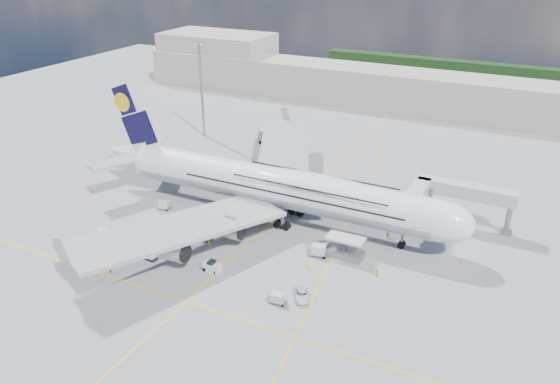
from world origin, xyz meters
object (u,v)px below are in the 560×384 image
at_px(crew_tug, 209,243).
at_px(cone_wing_right_inner, 169,255).
at_px(crew_loader, 377,273).
at_px(service_van, 302,295).
at_px(cone_wing_right_outer, 110,270).
at_px(dolly_nose_near, 318,250).
at_px(crew_nose, 388,234).
at_px(dolly_row_a, 104,234).
at_px(crew_wing, 199,220).
at_px(light_mast, 202,89).
at_px(cone_nose, 461,262).
at_px(dolly_nose_far, 278,298).
at_px(jet_bridge, 446,194).
at_px(dolly_back, 164,205).
at_px(cone_wing_left_inner, 243,189).
at_px(catering_truck_outer, 269,138).
at_px(dolly_row_c, 149,256).
at_px(baggage_tug, 212,267).
at_px(cone_tail, 92,191).
at_px(catering_truck_inner, 238,179).
at_px(airliner, 277,187).
at_px(crew_van, 308,264).
at_px(cone_wing_left_outer, 240,162).
at_px(cargo_loader, 344,249).
at_px(dolly_row_b, 204,238).

bearing_deg(crew_tug, cone_wing_right_inner, -124.44).
relative_size(crew_loader, crew_tug, 1.05).
bearing_deg(service_van, cone_wing_right_outer, 166.32).
distance_m(dolly_nose_near, service_van, 12.76).
bearing_deg(crew_nose, dolly_row_a, -179.25).
bearing_deg(cone_wing_right_outer, crew_wing, 78.76).
bearing_deg(light_mast, cone_wing_right_outer, -69.26).
relative_size(cone_nose, cone_wing_right_outer, 1.02).
bearing_deg(light_mast, crew_tug, -55.55).
xyz_separation_m(dolly_nose_far, dolly_nose_near, (0.22, 15.16, 0.19)).
bearing_deg(jet_bridge, dolly_back, -161.37).
distance_m(service_van, cone_wing_left_inner, 40.62).
bearing_deg(dolly_nose_far, crew_tug, 146.41).
bearing_deg(catering_truck_outer, cone_wing_right_outer, -87.56).
bearing_deg(cone_nose, cone_wing_right_outer, -150.95).
height_order(light_mast, catering_truck_outer, light_mast).
bearing_deg(cone_wing_right_outer, dolly_row_c, 65.29).
bearing_deg(baggage_tug, catering_truck_outer, 110.18).
height_order(cone_wing_right_outer, cone_tail, cone_wing_right_outer).
height_order(catering_truck_inner, crew_loader, catering_truck_inner).
bearing_deg(crew_wing, crew_nose, -61.49).
height_order(jet_bridge, service_van, jet_bridge).
bearing_deg(cone_tail, catering_truck_inner, 33.29).
xyz_separation_m(dolly_nose_far, crew_loader, (11.20, 13.27, -0.12)).
height_order(airliner, crew_van, airliner).
distance_m(dolly_nose_near, cone_wing_left_outer, 45.75).
relative_size(airliner, cargo_loader, 9.28).
bearing_deg(dolly_nose_near, dolly_row_c, -164.34).
height_order(crew_loader, cone_nose, crew_loader).
height_order(airliner, cone_wing_left_outer, airliner).
height_order(crew_wing, cone_tail, crew_wing).
relative_size(light_mast, service_van, 5.73).
xyz_separation_m(catering_truck_inner, service_van, (29.98, -31.67, -1.04)).
bearing_deg(dolly_row_a, dolly_nose_near, 19.14).
bearing_deg(catering_truck_outer, cone_wing_left_outer, -92.51).
xyz_separation_m(jet_bridge, dolly_row_b, (-37.66, -24.22, -6.50)).
bearing_deg(cone_tail, light_mast, 88.95).
bearing_deg(dolly_nose_far, dolly_back, 146.06).
bearing_deg(cone_tail, cargo_loader, -0.02).
bearing_deg(cone_wing_right_inner, dolly_row_b, 72.65).
distance_m(dolly_row_a, cone_tail, 21.70).
relative_size(light_mast, crew_wing, 12.90).
bearing_deg(cone_nose, cone_wing_left_outer, 158.32).
xyz_separation_m(cone_wing_left_outer, cone_wing_right_outer, (5.10, -50.83, 0.01)).
bearing_deg(cone_tail, crew_wing, -3.68).
xyz_separation_m(dolly_row_b, crew_loader, (31.72, 2.35, 0.45)).
relative_size(dolly_row_a, crew_nose, 2.00).
height_order(jet_bridge, light_mast, light_mast).
xyz_separation_m(crew_wing, cone_wing_left_inner, (-0.38, 17.20, -0.70)).
bearing_deg(crew_loader, catering_truck_inner, -164.68).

